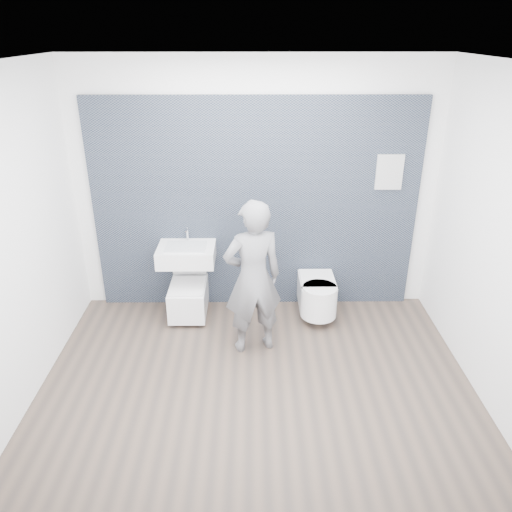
{
  "coord_description": "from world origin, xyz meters",
  "views": [
    {
      "loc": [
        -0.04,
        -3.8,
        3.03
      ],
      "look_at": [
        0.0,
        0.6,
        1.0
      ],
      "focal_mm": 35.0,
      "sensor_mm": 36.0,
      "label": 1
    }
  ],
  "objects_px": {
    "toilet_rounded": "(317,295)",
    "visitor": "(253,278)",
    "toilet_square": "(189,297)",
    "washbasin": "(186,254)"
  },
  "relations": [
    {
      "from": "toilet_rounded",
      "to": "visitor",
      "type": "xyz_separation_m",
      "value": [
        -0.73,
        -0.58,
        0.52
      ]
    },
    {
      "from": "toilet_rounded",
      "to": "toilet_square",
      "type": "bearing_deg",
      "value": 178.03
    },
    {
      "from": "toilet_square",
      "to": "toilet_rounded",
      "type": "xyz_separation_m",
      "value": [
        1.46,
        -0.05,
        0.04
      ]
    },
    {
      "from": "washbasin",
      "to": "toilet_rounded",
      "type": "relative_size",
      "value": 0.93
    },
    {
      "from": "washbasin",
      "to": "toilet_square",
      "type": "xyz_separation_m",
      "value": [
        0.0,
        -0.06,
        -0.51
      ]
    },
    {
      "from": "washbasin",
      "to": "toilet_square",
      "type": "bearing_deg",
      "value": -90.0
    },
    {
      "from": "toilet_square",
      "to": "toilet_rounded",
      "type": "relative_size",
      "value": 1.09
    },
    {
      "from": "washbasin",
      "to": "toilet_square",
      "type": "relative_size",
      "value": 0.85
    },
    {
      "from": "washbasin",
      "to": "visitor",
      "type": "xyz_separation_m",
      "value": [
        0.73,
        -0.69,
        0.05
      ]
    },
    {
      "from": "toilet_square",
      "to": "toilet_rounded",
      "type": "distance_m",
      "value": 1.46
    }
  ]
}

